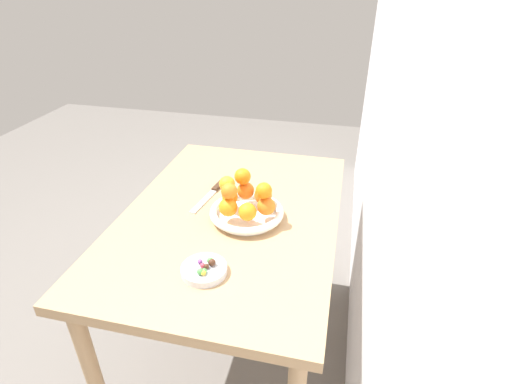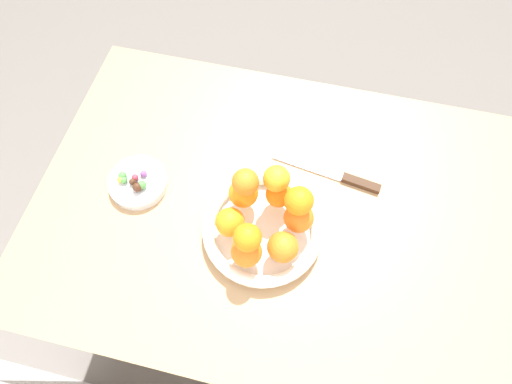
% 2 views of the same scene
% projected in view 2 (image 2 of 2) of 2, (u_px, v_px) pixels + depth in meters
% --- Properties ---
extents(ground_plane, '(6.00, 6.00, 0.00)m').
position_uv_depth(ground_plane, '(268.00, 283.00, 1.57)').
color(ground_plane, slate).
extents(dining_table, '(1.10, 0.76, 0.74)m').
position_uv_depth(dining_table, '(275.00, 222.00, 0.98)').
color(dining_table, tan).
rests_on(dining_table, ground_plane).
extents(fruit_bowl, '(0.26, 0.26, 0.04)m').
position_uv_depth(fruit_bowl, '(263.00, 229.00, 0.85)').
color(fruit_bowl, white).
rests_on(fruit_bowl, dining_table).
extents(candy_dish, '(0.13, 0.13, 0.02)m').
position_uv_depth(candy_dish, '(138.00, 182.00, 0.92)').
color(candy_dish, silver).
rests_on(candy_dish, dining_table).
extents(orange_0, '(0.06, 0.06, 0.06)m').
position_uv_depth(orange_0, '(230.00, 222.00, 0.81)').
color(orange_0, orange).
rests_on(orange_0, fruit_bowl).
extents(orange_1, '(0.06, 0.06, 0.06)m').
position_uv_depth(orange_1, '(246.00, 252.00, 0.78)').
color(orange_1, orange).
rests_on(orange_1, fruit_bowl).
extents(orange_2, '(0.06, 0.06, 0.06)m').
position_uv_depth(orange_2, '(283.00, 247.00, 0.78)').
color(orange_2, orange).
rests_on(orange_2, fruit_bowl).
extents(orange_3, '(0.06, 0.06, 0.06)m').
position_uv_depth(orange_3, '(299.00, 218.00, 0.81)').
color(orange_3, orange).
rests_on(orange_3, fruit_bowl).
extents(orange_4, '(0.06, 0.06, 0.06)m').
position_uv_depth(orange_4, '(277.00, 193.00, 0.84)').
color(orange_4, orange).
rests_on(orange_4, fruit_bowl).
extents(orange_5, '(0.06, 0.06, 0.06)m').
position_uv_depth(orange_5, '(243.00, 193.00, 0.84)').
color(orange_5, orange).
rests_on(orange_5, fruit_bowl).
extents(orange_6, '(0.06, 0.06, 0.06)m').
position_uv_depth(orange_6, '(299.00, 201.00, 0.76)').
color(orange_6, orange).
rests_on(orange_6, orange_3).
extents(orange_7, '(0.05, 0.05, 0.05)m').
position_uv_depth(orange_7, '(245.00, 182.00, 0.78)').
color(orange_7, orange).
rests_on(orange_7, orange_5).
extents(orange_8, '(0.05, 0.05, 0.05)m').
position_uv_depth(orange_8, '(247.00, 238.00, 0.73)').
color(orange_8, orange).
rests_on(orange_8, orange_1).
extents(orange_9, '(0.06, 0.06, 0.06)m').
position_uv_depth(orange_9, '(277.00, 179.00, 0.79)').
color(orange_9, orange).
rests_on(orange_9, orange_4).
extents(candy_ball_0, '(0.02, 0.02, 0.02)m').
position_uv_depth(candy_ball_0, '(121.00, 180.00, 0.90)').
color(candy_ball_0, gold).
rests_on(candy_ball_0, candy_dish).
extents(candy_ball_1, '(0.02, 0.02, 0.02)m').
position_uv_depth(candy_ball_1, '(137.00, 187.00, 0.89)').
color(candy_ball_1, '#472819').
rests_on(candy_ball_1, candy_dish).
extents(candy_ball_2, '(0.02, 0.02, 0.02)m').
position_uv_depth(candy_ball_2, '(124.00, 180.00, 0.90)').
color(candy_ball_2, '#4C9947').
rests_on(candy_ball_2, candy_dish).
extents(candy_ball_3, '(0.02, 0.02, 0.02)m').
position_uv_depth(candy_ball_3, '(133.00, 182.00, 0.89)').
color(candy_ball_3, '#472819').
rests_on(candy_ball_3, candy_dish).
extents(candy_ball_4, '(0.02, 0.02, 0.02)m').
position_uv_depth(candy_ball_4, '(143.00, 175.00, 0.90)').
color(candy_ball_4, '#8C4C99').
rests_on(candy_ball_4, candy_dish).
extents(candy_ball_5, '(0.02, 0.02, 0.02)m').
position_uv_depth(candy_ball_5, '(142.00, 185.00, 0.89)').
color(candy_ball_5, '#4C9947').
rests_on(candy_ball_5, candy_dish).
extents(candy_ball_6, '(0.02, 0.02, 0.02)m').
position_uv_depth(candy_ball_6, '(135.00, 177.00, 0.90)').
color(candy_ball_6, '#C6384C').
rests_on(candy_ball_6, candy_dish).
extents(candy_ball_7, '(0.02, 0.02, 0.02)m').
position_uv_depth(candy_ball_7, '(123.00, 176.00, 0.90)').
color(candy_ball_7, '#4C9947').
rests_on(candy_ball_7, candy_dish).
extents(knife, '(0.26, 0.06, 0.01)m').
position_uv_depth(knife, '(335.00, 175.00, 0.93)').
color(knife, '#3F2819').
rests_on(knife, dining_table).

